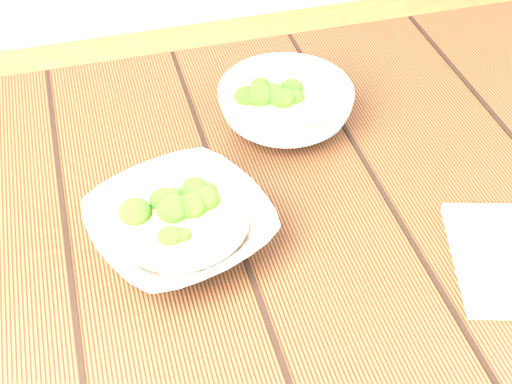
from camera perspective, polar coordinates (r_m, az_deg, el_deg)
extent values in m
cube|color=#321D0E|center=(0.90, -0.66, -2.94)|extent=(1.20, 0.80, 0.04)
cube|color=#321D0E|center=(1.56, 15.60, 0.26)|extent=(0.07, 0.07, 0.71)
imported|color=silver|center=(0.84, -6.05, -2.77)|extent=(0.26, 0.26, 0.05)
cylinder|color=olive|center=(0.83, -6.13, -2.05)|extent=(0.16, 0.16, 0.00)
ellipsoid|color=#2A7018|center=(0.84, -4.92, -1.25)|extent=(0.03, 0.03, 0.03)
ellipsoid|color=#2A7018|center=(0.85, -5.50, -0.19)|extent=(0.03, 0.03, 0.03)
ellipsoid|color=#2A7018|center=(0.86, -7.65, 0.12)|extent=(0.03, 0.03, 0.03)
ellipsoid|color=#2A7018|center=(0.84, -7.76, -1.52)|extent=(0.03, 0.03, 0.03)
ellipsoid|color=#2A7018|center=(0.82, -8.50, -2.80)|extent=(0.03, 0.03, 0.03)
ellipsoid|color=#2A7018|center=(0.80, -7.23, -4.36)|extent=(0.03, 0.03, 0.03)
ellipsoid|color=#2A7018|center=(0.81, -5.20, -2.99)|extent=(0.03, 0.03, 0.03)
ellipsoid|color=#2A7018|center=(0.82, -3.34, -2.23)|extent=(0.03, 0.03, 0.03)
imported|color=silver|center=(1.01, 2.38, 6.82)|extent=(0.20, 0.20, 0.06)
cylinder|color=olive|center=(1.00, 2.41, 7.72)|extent=(0.15, 0.15, 0.00)
ellipsoid|color=#2A7018|center=(1.00, 3.32, 8.32)|extent=(0.03, 0.03, 0.03)
ellipsoid|color=#2A7018|center=(1.02, 2.28, 9.01)|extent=(0.03, 0.03, 0.03)
ellipsoid|color=#2A7018|center=(1.01, 0.14, 8.66)|extent=(0.03, 0.03, 0.03)
ellipsoid|color=#2A7018|center=(0.98, 1.33, 7.58)|extent=(0.03, 0.03, 0.03)
ellipsoid|color=#2A7018|center=(0.97, 2.58, 6.77)|extent=(0.03, 0.03, 0.03)
ellipsoid|color=#2A7018|center=(0.98, 4.96, 7.22)|extent=(0.03, 0.03, 0.03)
torus|color=black|center=(0.88, -3.32, -1.66)|extent=(0.12, 0.12, 0.02)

